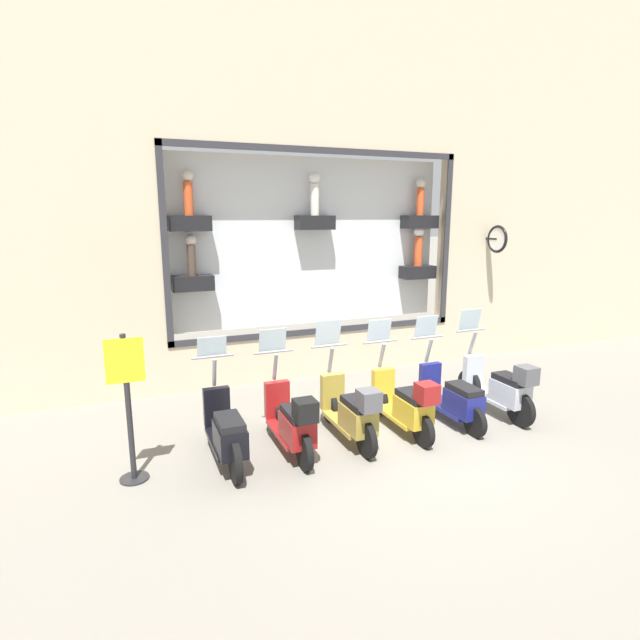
# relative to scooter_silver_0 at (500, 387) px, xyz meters

# --- Properties ---
(ground_plane) EXTENTS (120.00, 120.00, 0.00)m
(ground_plane) POSITION_rel_scooter_silver_0_xyz_m (-0.35, 1.97, -0.49)
(ground_plane) COLOR gray
(building_facade) EXTENTS (1.23, 36.00, 8.29)m
(building_facade) POSITION_rel_scooter_silver_0_xyz_m (3.26, 1.97, 3.75)
(building_facade) COLOR beige
(building_facade) RESTS_ON ground_plane
(scooter_silver_0) EXTENTS (1.81, 0.61, 1.66)m
(scooter_silver_0) POSITION_rel_scooter_silver_0_xyz_m (0.00, 0.00, 0.00)
(scooter_silver_0) COLOR black
(scooter_silver_0) RESTS_ON ground_plane
(scooter_navy_1) EXTENTS (1.79, 0.60, 1.60)m
(scooter_navy_1) POSITION_rel_scooter_silver_0_xyz_m (0.05, 0.91, -0.07)
(scooter_navy_1) COLOR black
(scooter_navy_1) RESTS_ON ground_plane
(scooter_yellow_2) EXTENTS (1.80, 0.61, 1.62)m
(scooter_yellow_2) POSITION_rel_scooter_silver_0_xyz_m (-0.01, 1.82, -0.02)
(scooter_yellow_2) COLOR black
(scooter_yellow_2) RESTS_ON ground_plane
(scooter_olive_3) EXTENTS (1.80, 0.60, 1.68)m
(scooter_olive_3) POSITION_rel_scooter_silver_0_xyz_m (-0.00, 2.73, -0.01)
(scooter_olive_3) COLOR black
(scooter_olive_3) RESTS_ON ground_plane
(scooter_red_4) EXTENTS (1.80, 0.60, 1.62)m
(scooter_red_4) POSITION_rel_scooter_silver_0_xyz_m (-0.01, 3.64, -0.01)
(scooter_red_4) COLOR black
(scooter_red_4) RESTS_ON ground_plane
(scooter_black_5) EXTENTS (1.81, 0.61, 1.57)m
(scooter_black_5) POSITION_rel_scooter_silver_0_xyz_m (0.06, 4.55, -0.04)
(scooter_black_5) COLOR black
(scooter_black_5) RESTS_ON ground_plane
(shop_sign_post) EXTENTS (0.36, 0.45, 1.90)m
(shop_sign_post) POSITION_rel_scooter_silver_0_xyz_m (0.06, 5.73, 0.55)
(shop_sign_post) COLOR #232326
(shop_sign_post) RESTS_ON ground_plane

